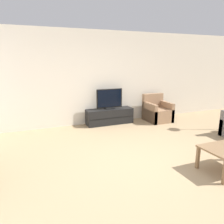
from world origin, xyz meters
TOP-DOWN VIEW (x-y plane):
  - ground_plane at (0.00, 0.00)m, footprint 24.00×24.00m
  - wall_back at (0.00, 2.95)m, footprint 12.00×0.06m
  - tv_stand at (0.22, 2.68)m, footprint 1.39×0.42m
  - tv at (0.22, 2.68)m, footprint 0.79×0.18m
  - armchair at (1.73, 2.44)m, footprint 0.70×0.76m

SIDE VIEW (x-z plane):
  - ground_plane at x=0.00m, z-range 0.00..0.00m
  - tv_stand at x=0.22m, z-range 0.00..0.46m
  - armchair at x=1.73m, z-range -0.14..0.69m
  - tv at x=0.22m, z-range 0.44..1.03m
  - wall_back at x=0.00m, z-range 0.00..2.70m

